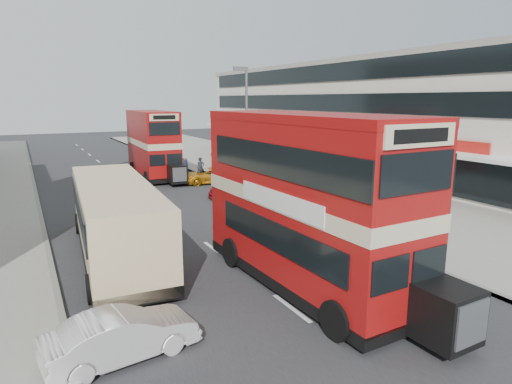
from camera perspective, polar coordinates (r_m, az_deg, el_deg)
ground at (r=12.22m, az=9.93°, el=-18.27°), size 160.00×160.00×0.00m
road_surface at (r=29.64m, az=-14.43°, el=-0.36°), size 12.00×90.00×0.01m
pavement_right at (r=34.37m, az=5.36°, el=1.74°), size 12.00×90.00×0.15m
kerb_left at (r=28.88m, az=-26.26°, el=-1.40°), size 0.20×90.00×0.16m
kerb_right at (r=31.56m, az=-3.63°, el=0.86°), size 0.20×90.00×0.16m
commercial_row at (r=40.29m, az=13.52°, el=9.57°), size 9.90×46.20×9.30m
street_lamp at (r=29.39m, az=-1.36°, el=9.32°), size 1.00×0.20×8.12m
bus_main at (r=14.28m, az=6.63°, el=-1.21°), size 3.02×9.99×5.48m
bus_second at (r=35.84m, az=-13.13°, el=6.05°), size 2.81×9.22×5.03m
coach at (r=18.05m, az=-17.64°, el=-3.08°), size 3.32×10.49×2.74m
car_left_front at (r=11.50m, az=-16.85°, el=-17.28°), size 3.75×1.71×1.19m
car_right_a at (r=28.07m, az=-2.04°, el=0.60°), size 4.26×1.85×1.22m
car_right_b at (r=32.83m, az=-5.98°, el=2.14°), size 4.35×2.39×1.16m
car_right_c at (r=40.00m, az=-11.32°, el=3.75°), size 3.53×1.46×1.19m
pedestrian_near at (r=27.89m, az=4.17°, el=1.49°), size 0.72×0.52×1.86m
pedestrian_far at (r=40.67m, az=-5.26°, el=4.81°), size 1.23×0.78×1.95m
cyclist at (r=32.93m, az=-7.11°, el=2.23°), size 0.88×1.93×1.91m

